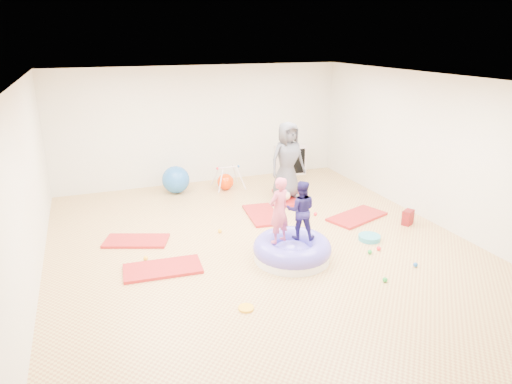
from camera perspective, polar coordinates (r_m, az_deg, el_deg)
name	(u,v)px	position (r m, az deg, el deg)	size (l,w,h in m)	color
room	(263,169)	(7.41, 0.82, 2.95)	(7.01, 8.01, 2.81)	tan
gym_mat_front_left	(163,269)	(7.30, -11.58, -9.37)	(1.19, 0.59, 0.05)	maroon
gym_mat_mid_left	(136,241)	(8.34, -14.74, -5.92)	(1.09, 0.55, 0.05)	maroon
gym_mat_center_back	(263,215)	(9.20, 0.84, -2.85)	(1.16, 0.58, 0.05)	maroon
gym_mat_right	(357,217)	(9.32, 12.50, -3.03)	(1.22, 0.61, 0.05)	maroon
gym_mat_rear_right	(290,197)	(10.22, 4.28, -0.64)	(1.14, 0.57, 0.05)	maroon
inflatable_cushion	(292,250)	(7.46, 4.52, -7.25)	(1.27, 1.27, 0.40)	white
child_pink	(279,207)	(7.11, 2.89, -1.94)	(0.39, 0.26, 1.08)	#CA4E68
child_navy	(301,207)	(7.30, 5.64, -1.90)	(0.48, 0.37, 0.98)	#1D1650
adult_caregiver	(287,160)	(9.94, 3.95, 4.00)	(0.82, 0.53, 1.67)	#45464E
infant	(283,195)	(9.91, 3.43, -0.36)	(0.40, 0.41, 0.24)	#9FDEF8
ball_pit_balls	(316,248)	(7.85, 7.51, -6.92)	(4.01, 2.77, 0.08)	#1F5CAB
exercise_ball_blue	(176,180)	(10.61, -9.99, 1.53)	(0.63, 0.63, 0.63)	#1F5CAB
exercise_ball_orange	(225,182)	(10.73, -3.84, 1.29)	(0.38, 0.38, 0.38)	#F63600
infant_play_gym	(228,174)	(10.77, -3.51, 2.27)	(0.69, 0.66, 0.53)	beige
cube_shelf	(291,160)	(11.91, 4.34, 4.00)	(0.75, 0.37, 0.75)	beige
balance_disc	(369,238)	(8.38, 13.99, -5.56)	(0.39, 0.39, 0.09)	teal
backpack	(408,217)	(9.22, 18.45, -3.03)	(0.25, 0.15, 0.29)	#BA0508
yellow_toy	(246,308)	(6.25, -1.25, -14.31)	(0.21, 0.21, 0.03)	yellow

